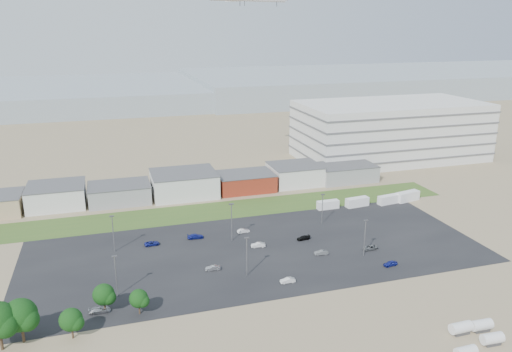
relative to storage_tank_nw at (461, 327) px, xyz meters
name	(u,v)px	position (x,y,z in m)	size (l,w,h in m)	color
ground	(261,290)	(-31.99, 27.07, -1.31)	(700.00, 700.00, 0.00)	#807351
parking_lot	(257,250)	(-26.99, 47.07, -1.30)	(120.00, 50.00, 0.01)	black
grass_strip	(213,211)	(-31.99, 79.07, -1.30)	(160.00, 16.00, 0.02)	#395821
hills_backdrop	(192,92)	(8.01, 342.07, 3.19)	(700.00, 200.00, 9.00)	gray
building_row	(152,187)	(-48.99, 98.07, 2.69)	(170.00, 20.00, 8.00)	silver
parking_garage	(390,130)	(58.01, 122.07, 11.19)	(80.00, 40.00, 25.00)	silver
storage_tank_nw	(461,327)	(0.00, 0.00, 0.00)	(4.35, 2.18, 2.61)	silver
storage_tank_ne	(481,325)	(4.47, -0.38, -0.04)	(4.23, 2.11, 2.54)	silver
storage_tank_sw	(466,352)	(-3.99, -6.37, -0.12)	(3.97, 1.98, 2.38)	silver
storage_tank_se	(492,338)	(3.34, -4.56, -0.06)	(4.15, 2.08, 2.49)	silver
box_trailer_a	(328,205)	(4.50, 70.42, 0.05)	(7.24, 2.26, 2.71)	silver
box_trailer_b	(357,202)	(14.64, 69.59, 0.18)	(7.90, 2.47, 2.96)	silver
box_trailer_c	(388,200)	(25.92, 68.88, 0.12)	(7.62, 2.38, 2.86)	silver
box_trailer_d	(408,196)	(33.59, 69.38, 0.32)	(8.67, 2.71, 3.25)	silver
tree_left	(21,318)	(-80.75, 21.91, 3.72)	(6.71, 6.71, 10.06)	black
tree_mid	(71,322)	(-71.93, 20.40, 2.24)	(4.73, 4.73, 7.09)	black
tree_right	(104,297)	(-65.89, 28.02, 2.30)	(4.81, 4.81, 7.22)	black
tree_near	(139,300)	(-59.05, 25.27, 1.81)	(4.16, 4.16, 6.24)	black
lightpole_front_l	(116,276)	(-63.14, 34.02, 3.53)	(1.14, 0.47, 9.68)	slate
lightpole_front_m	(247,257)	(-33.23, 34.57, 3.64)	(1.16, 0.48, 9.89)	slate
lightpole_front_r	(365,238)	(-1.22, 36.12, 3.63)	(1.16, 0.48, 9.88)	slate
lightpole_back_l	(113,234)	(-63.02, 57.56, 3.73)	(1.19, 0.49, 10.08)	slate
lightpole_back_m	(232,222)	(-31.68, 55.14, 4.15)	(1.28, 0.54, 10.92)	slate
lightpole_back_r	(322,209)	(-2.82, 58.92, 3.43)	(1.11, 0.46, 9.47)	slate
parked_car_0	(370,248)	(2.13, 38.82, -0.73)	(1.91, 4.14, 1.15)	#595B5E
parked_car_1	(321,252)	(-11.58, 39.79, -0.71)	(1.27, 3.64, 1.20)	#595B5E
parked_car_2	(390,263)	(2.29, 28.98, -0.68)	(1.47, 3.66, 1.25)	navy
parked_car_4	(213,268)	(-40.44, 39.59, -0.71)	(1.26, 3.61, 1.19)	#A5A5AA
parked_car_6	(195,236)	(-41.09, 59.55, -0.65)	(1.84, 4.52, 1.31)	navy
parked_car_7	(258,245)	(-25.94, 49.00, -0.67)	(1.34, 3.84, 1.26)	silver
parked_car_9	(152,243)	(-53.21, 58.48, -0.74)	(1.88, 4.07, 1.13)	navy
parked_car_10	(100,310)	(-66.98, 28.13, -0.67)	(1.79, 4.40, 1.28)	#A5A5AA
parked_car_11	(243,231)	(-27.12, 59.48, -0.72)	(1.25, 3.59, 1.18)	silver
parked_car_12	(303,238)	(-12.41, 49.94, -0.75)	(1.56, 3.84, 1.11)	black
parked_car_13	(288,280)	(-25.12, 28.48, -0.72)	(1.25, 3.58, 1.18)	silver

